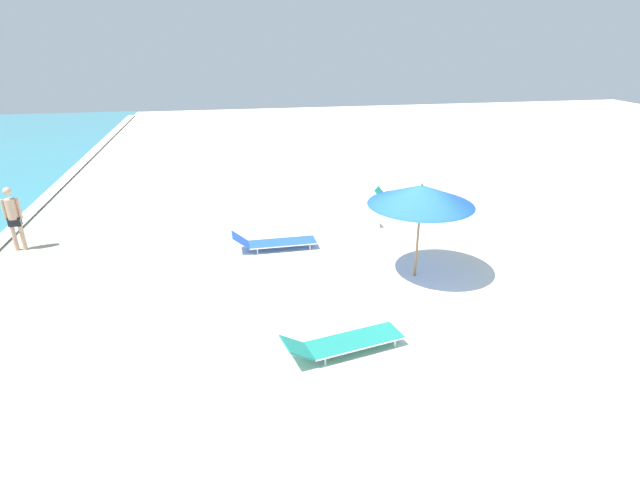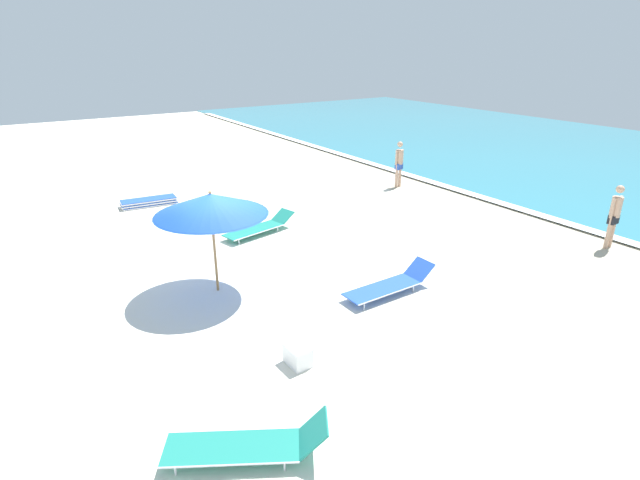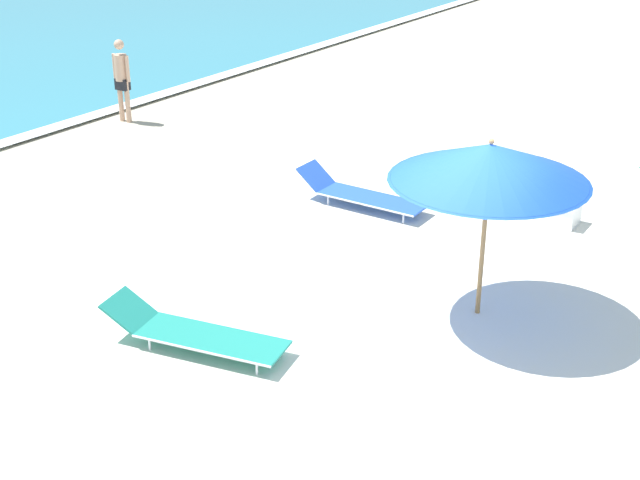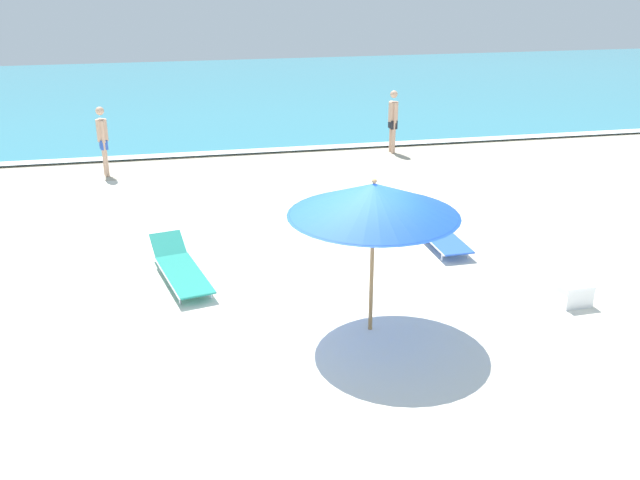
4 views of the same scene
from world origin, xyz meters
The scene contains 7 objects.
ground_plane centered at (0.00, 0.01, -0.08)m, with size 60.00×60.00×0.16m.
beach_umbrella centered at (0.54, -0.50, 2.04)m, with size 2.45×2.45×2.35m.
sun_lounger_under_umbrella centered at (2.78, 2.69, 0.21)m, with size 0.67×2.27×0.53m.
sun_lounger_beside_umbrella centered at (-2.17, 1.91, 0.20)m, with size 1.08×2.37×0.48m.
sun_lounger_near_water_left centered at (5.41, -2.03, 0.22)m, with size 1.63×2.21×0.59m.
beachgoer_shoreline_child centered at (3.99, 9.44, 1.00)m, with size 0.27×0.45×1.76m.
cooler_box centered at (3.96, -0.41, 0.19)m, with size 0.51×0.37×0.37m.
Camera 1 is at (-9.69, 3.76, 5.46)m, focal length 28.00 mm.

